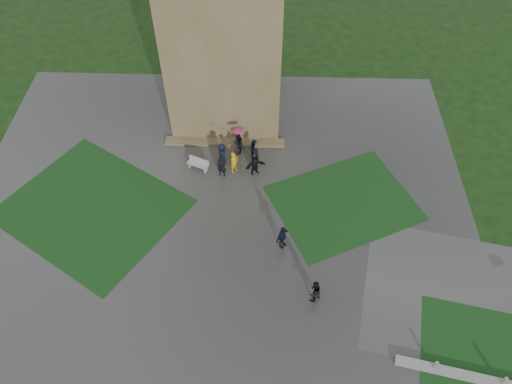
{
  "coord_description": "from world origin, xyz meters",
  "views": [
    {
      "loc": [
        3.17,
        -16.6,
        26.27
      ],
      "look_at": [
        2.52,
        4.8,
        1.2
      ],
      "focal_mm": 35.0,
      "sensor_mm": 36.0,
      "label": 1
    }
  ],
  "objects_px": {
    "pedestrian_mid": "(282,237)",
    "pedestrian_near": "(314,291)",
    "bench": "(198,164)",
    "tower": "(223,2)"
  },
  "relations": [
    {
      "from": "pedestrian_near",
      "to": "tower",
      "type": "bearing_deg",
      "value": -110.8
    },
    {
      "from": "tower",
      "to": "bench",
      "type": "relative_size",
      "value": 10.91
    },
    {
      "from": "tower",
      "to": "bench",
      "type": "distance_m",
      "value": 11.19
    },
    {
      "from": "bench",
      "to": "pedestrian_mid",
      "type": "relative_size",
      "value": 0.88
    },
    {
      "from": "tower",
      "to": "bench",
      "type": "xyz_separation_m",
      "value": [
        -1.7,
        -7.07,
        -8.51
      ]
    },
    {
      "from": "pedestrian_mid",
      "to": "pedestrian_near",
      "type": "bearing_deg",
      "value": -115.09
    },
    {
      "from": "tower",
      "to": "pedestrian_mid",
      "type": "relative_size",
      "value": 9.59
    },
    {
      "from": "bench",
      "to": "pedestrian_mid",
      "type": "height_order",
      "value": "pedestrian_mid"
    },
    {
      "from": "pedestrian_mid",
      "to": "bench",
      "type": "bearing_deg",
      "value": 81.12
    },
    {
      "from": "tower",
      "to": "pedestrian_near",
      "type": "relative_size",
      "value": 10.37
    }
  ]
}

